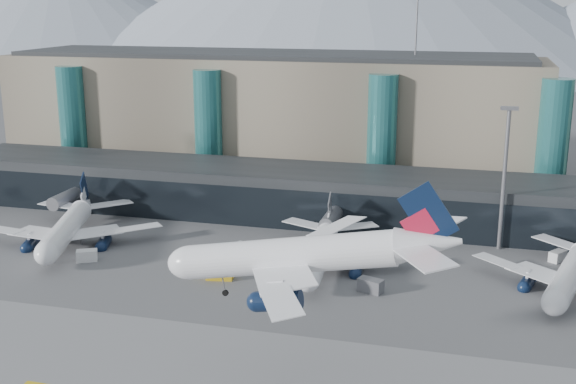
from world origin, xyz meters
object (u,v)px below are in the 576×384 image
Objects in this scene: jet_parked_mid at (322,241)px; veh_a at (87,256)px; jet_parked_left at (70,218)px; lightmast_mid at (505,170)px; hero_jet at (318,246)px; veh_d at (558,256)px; veh_h at (220,272)px; veh_c at (371,285)px; jet_parked_right at (574,263)px.

jet_parked_mid is 40.10m from veh_a.
jet_parked_left reaches higher than veh_a.
hero_jet is at bearing -109.87° from lightmast_mid.
hero_jet reaches higher than veh_d.
veh_d is at bearing -77.99° from jet_parked_mid.
lightmast_mid is at bearing -95.94° from jet_parked_left.
hero_jet reaches higher than veh_h.
veh_c is at bearing -117.38° from jet_parked_left.
jet_parked_left reaches higher than jet_parked_mid.
jet_parked_mid reaches higher than veh_a.
jet_parked_mid is 8.80× the size of veh_c.
veh_d is at bearing 13.64° from veh_h.
jet_parked_left reaches higher than veh_c.
veh_c is 0.89× the size of veh_h.
jet_parked_left is at bearing -168.44° from lightmast_mid.
lightmast_mid is at bearing 49.62° from jet_parked_right.
veh_a is at bearing 146.69° from hero_jet.
veh_c is at bearing -27.44° from veh_a.
jet_parked_mid is at bearing 102.67° from hero_jet.
lightmast_mid reaches higher than hero_jet.
jet_parked_right is 8.77× the size of veh_c.
veh_a is (-68.07, -24.57, -13.45)m from lightmast_mid.
veh_d is at bearing -99.79° from jet_parked_left.
veh_a is (-38.97, -8.91, -3.07)m from jet_parked_mid.
hero_jet is 41.61m from veh_h.
jet_parked_right is (87.14, -0.08, -0.30)m from jet_parked_left.
veh_a is 0.82× the size of veh_h.
veh_a is at bearing -154.31° from jet_parked_left.
veh_c reaches higher than veh_d.
hero_jet is at bearing -62.81° from veh_h.
jet_parked_right is at bearing 1.89° from veh_h.
jet_parked_left is 11.11× the size of veh_d.
veh_c is (57.21, -9.96, -3.25)m from jet_parked_left.
veh_h is (-22.71, 30.61, -16.69)m from hero_jet.
lightmast_mid is 21.67m from jet_parked_right.
lightmast_mid is at bearing -66.49° from jet_parked_mid.
veh_d is (9.57, -3.99, -13.51)m from lightmast_mid.
hero_jet is at bearing -174.60° from veh_d.
jet_parked_left is at bearing 152.52° from veh_h.
lightmast_mid reaches higher than jet_parked_right.
veh_a is (-47.45, 32.51, -16.89)m from hero_jet.
jet_parked_left is 1.07× the size of jet_parked_mid.
jet_parked_right is (39.77, -0.06, -0.04)m from jet_parked_mid.
lightmast_mid is 0.75× the size of hero_jet.
jet_parked_mid is (-29.10, -15.66, -10.38)m from lightmast_mid.
hero_jet is (-20.63, -57.08, 3.43)m from lightmast_mid.
lightmast_mid is 7.45× the size of veh_a.
veh_a is 24.81m from veh_h.
lightmast_mid reaches higher than veh_d.
veh_c reaches higher than veh_a.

